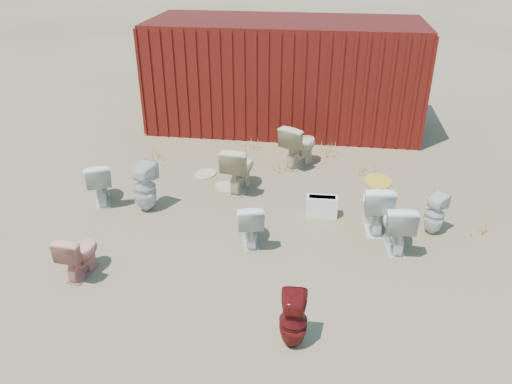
# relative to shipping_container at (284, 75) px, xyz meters

# --- Properties ---
(ground) EXTENTS (100.00, 100.00, 0.00)m
(ground) POSITION_rel_shipping_container_xyz_m (0.00, -5.20, -1.20)
(ground) COLOR brown
(ground) RESTS_ON ground
(shipping_container) EXTENTS (6.00, 2.40, 2.40)m
(shipping_container) POSITION_rel_shipping_container_xyz_m (0.00, 0.00, 0.00)
(shipping_container) COLOR #4F0D0D
(shipping_container) RESTS_ON ground
(toilet_front_a) EXTENTS (0.70, 0.86, 0.76)m
(toilet_front_a) POSITION_rel_shipping_container_xyz_m (-2.71, -4.28, -0.82)
(toilet_front_a) COLOR silver
(toilet_front_a) RESTS_ON ground
(toilet_front_pink) EXTENTS (0.43, 0.68, 0.65)m
(toilet_front_pink) POSITION_rel_shipping_container_xyz_m (-2.14, -6.25, -0.87)
(toilet_front_pink) COLOR tan
(toilet_front_pink) RESTS_ON ground
(toilet_front_c) EXTENTS (0.52, 0.75, 0.70)m
(toilet_front_c) POSITION_rel_shipping_container_xyz_m (-0.01, -5.17, -0.85)
(toilet_front_c) COLOR white
(toilet_front_c) RESTS_ON ground
(toilet_front_maroon) EXTENTS (0.32, 0.33, 0.69)m
(toilet_front_maroon) POSITION_rel_shipping_container_xyz_m (0.78, -7.15, -0.85)
(toilet_front_maroon) COLOR #5D1010
(toilet_front_maroon) RESTS_ON ground
(toilet_front_e) EXTENTS (0.49, 0.79, 0.77)m
(toilet_front_e) POSITION_rel_shipping_container_xyz_m (2.09, -5.00, -0.81)
(toilet_front_e) COLOR white
(toilet_front_e) RESTS_ON ground
(toilet_back_a) EXTENTS (0.48, 0.49, 0.84)m
(toilet_back_a) POSITION_rel_shipping_container_xyz_m (-1.86, -4.45, -0.78)
(toilet_back_a) COLOR silver
(toilet_back_a) RESTS_ON ground
(toilet_back_beige_left) EXTENTS (0.58, 0.89, 0.85)m
(toilet_back_beige_left) POSITION_rel_shipping_container_xyz_m (-0.47, -3.48, -0.77)
(toilet_back_beige_left) COLOR beige
(toilet_back_beige_left) RESTS_ON ground
(toilet_back_beige_right) EXTENTS (0.84, 0.97, 0.86)m
(toilet_back_beige_right) POSITION_rel_shipping_container_xyz_m (0.53, -2.30, -0.77)
(toilet_back_beige_right) COLOR beige
(toilet_back_beige_right) RESTS_ON ground
(toilet_back_yellowlid) EXTENTS (0.51, 0.82, 0.80)m
(toilet_back_yellowlid) POSITION_rel_shipping_container_xyz_m (1.83, -4.50, -0.80)
(toilet_back_yellowlid) COLOR white
(toilet_back_yellowlid) RESTS_ON ground
(toilet_back_e) EXTENTS (0.42, 0.42, 0.66)m
(toilet_back_e) POSITION_rel_shipping_container_xyz_m (2.72, -4.51, -0.87)
(toilet_back_e) COLOR silver
(toilet_back_e) RESTS_ON ground
(yellow_lid) EXTENTS (0.41, 0.51, 0.02)m
(yellow_lid) POSITION_rel_shipping_container_xyz_m (1.83, -4.50, -0.38)
(yellow_lid) COLOR gold
(yellow_lid) RESTS_ON toilet_back_yellowlid
(loose_tank) EXTENTS (0.51, 0.22, 0.35)m
(loose_tank) POSITION_rel_shipping_container_xyz_m (1.02, -4.24, -1.02)
(loose_tank) COLOR white
(loose_tank) RESTS_ON ground
(loose_lid_near) EXTENTS (0.50, 0.58, 0.02)m
(loose_lid_near) POSITION_rel_shipping_container_xyz_m (-1.20, -2.99, -1.19)
(loose_lid_near) COLOR tan
(loose_lid_near) RESTS_ON ground
(loose_lid_far) EXTENTS (0.58, 0.59, 0.02)m
(loose_lid_far) POSITION_rel_shipping_container_xyz_m (-0.71, -3.47, -1.19)
(loose_lid_far) COLOR #C3A88D
(loose_lid_far) RESTS_ON ground
(weed_clump_a) EXTENTS (0.36, 0.36, 0.26)m
(weed_clump_a) POSITION_rel_shipping_container_xyz_m (-2.32, -2.42, -1.07)
(weed_clump_a) COLOR tan
(weed_clump_a) RESTS_ON ground
(weed_clump_b) EXTENTS (0.32, 0.32, 0.28)m
(weed_clump_b) POSITION_rel_shipping_container_xyz_m (0.21, -2.57, -1.06)
(weed_clump_b) COLOR tan
(weed_clump_b) RESTS_ON ground
(weed_clump_c) EXTENTS (0.36, 0.36, 0.37)m
(weed_clump_c) POSITION_rel_shipping_container_xyz_m (1.85, -2.52, -1.02)
(weed_clump_c) COLOR tan
(weed_clump_c) RESTS_ON ground
(weed_clump_d) EXTENTS (0.30, 0.30, 0.24)m
(weed_clump_d) POSITION_rel_shipping_container_xyz_m (-0.54, -1.70, -1.08)
(weed_clump_d) COLOR tan
(weed_clump_d) RESTS_ON ground
(weed_clump_e) EXTENTS (0.34, 0.34, 0.30)m
(weed_clump_e) POSITION_rel_shipping_container_xyz_m (1.09, -1.70, -1.05)
(weed_clump_e) COLOR tan
(weed_clump_e) RESTS_ON ground
(weed_clump_f) EXTENTS (0.28, 0.28, 0.24)m
(weed_clump_f) POSITION_rel_shipping_container_xyz_m (3.39, -4.52, -1.08)
(weed_clump_f) COLOR tan
(weed_clump_f) RESTS_ON ground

